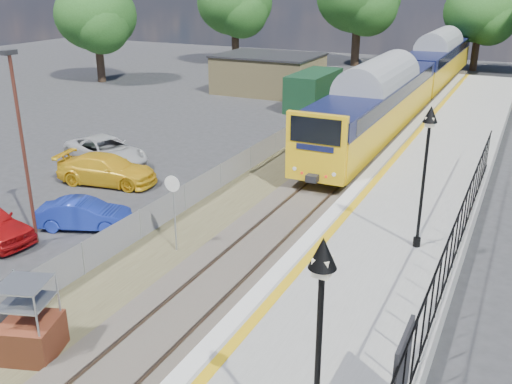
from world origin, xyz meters
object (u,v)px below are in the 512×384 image
Objects in this scene: train at (414,76)px; brick_plinth at (29,321)px; victorian_lamp_north at (427,145)px; car_blue at (84,214)px; carpark_lamp at (22,138)px; car_yellow at (107,169)px; speed_sign at (173,201)px; victorian_lamp_south at (320,308)px; car_white at (106,151)px.

brick_plinth is at bearing -94.21° from train.
victorian_lamp_north is 1.30× the size of car_blue.
victorian_lamp_north is at bearing 16.78° from carpark_lamp.
car_yellow is at bearing -112.13° from train.
speed_sign is at bearing -133.80° from car_yellow.
brick_plinth is 7.96m from car_blue.
victorian_lamp_south is 0.91× the size of car_white.
car_white is at bearing 138.81° from speed_sign.
speed_sign is (-7.80, -2.26, -2.36)m from victorian_lamp_north.
car_blue is (-12.28, 7.91, -3.72)m from victorian_lamp_south.
victorian_lamp_north is at bearing 48.41° from brick_plinth.
carpark_lamp is at bearing 136.36° from car_blue.
train is 27.58m from speed_sign.
victorian_lamp_south is 22.47m from car_white.
speed_sign reaches higher than brick_plinth.
car_blue is at bearing 68.49° from carpark_lamp.
victorian_lamp_north is 0.67× the size of carpark_lamp.
carpark_lamp is 9.75m from car_white.
brick_plinth is at bearing -93.22° from speed_sign.
car_blue is 5.07m from car_yellow.
train reaches higher than car_white.
speed_sign is 11.15m from car_white.
victorian_lamp_south reaches higher than car_blue.
brick_plinth is at bearing 171.38° from victorian_lamp_south.
car_blue is (-12.08, -2.09, -3.72)m from victorian_lamp_north.
carpark_lamp is at bearing 135.22° from brick_plinth.
train reaches higher than car_blue.
speed_sign reaches higher than car_yellow.
car_yellow is (-14.61, 2.31, -3.61)m from victorian_lamp_north.
car_blue is (0.69, 1.76, -3.34)m from carpark_lamp.
brick_plinth is 6.59m from speed_sign.
victorian_lamp_south reaches higher than speed_sign.
speed_sign is 0.56× the size of car_white.
victorian_lamp_north is 12.81m from car_blue.
victorian_lamp_north is at bearing -78.12° from train.
car_yellow is (-6.81, 11.10, -0.34)m from brick_plinth.
speed_sign is 0.60× the size of car_yellow.
carpark_lamp reaches higher than brick_plinth.
train is 30.04m from carpark_lamp.
train is 5.95× the size of carpark_lamp.
victorian_lamp_north is 0.91× the size of car_white.
carpark_lamp reaches higher than car_yellow.
speed_sign reaches higher than car_blue.
speed_sign is 8.30m from car_yellow.
brick_plinth is 0.45× the size of car_yellow.
victorian_lamp_south is 11.38m from speed_sign.
car_white is at bearing 138.99° from victorian_lamp_south.
brick_plinth is (-8.00, 1.21, -3.27)m from victorian_lamp_south.
car_blue is at bearing 174.45° from speed_sign.
train is 34.10m from brick_plinth.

